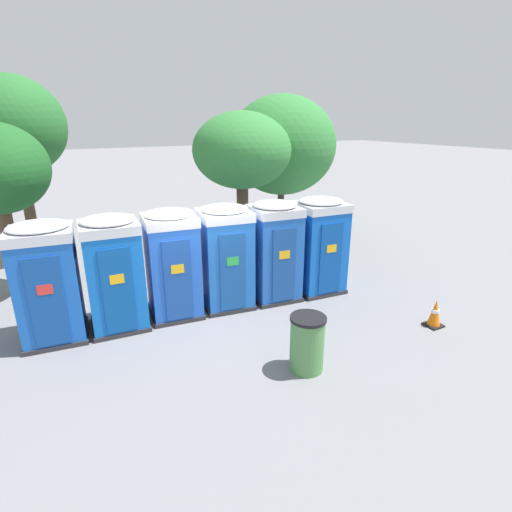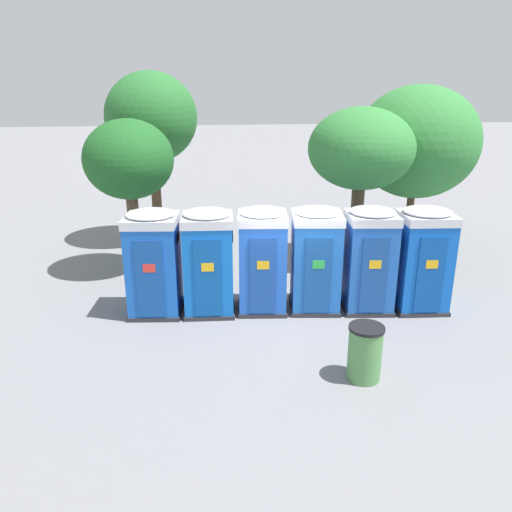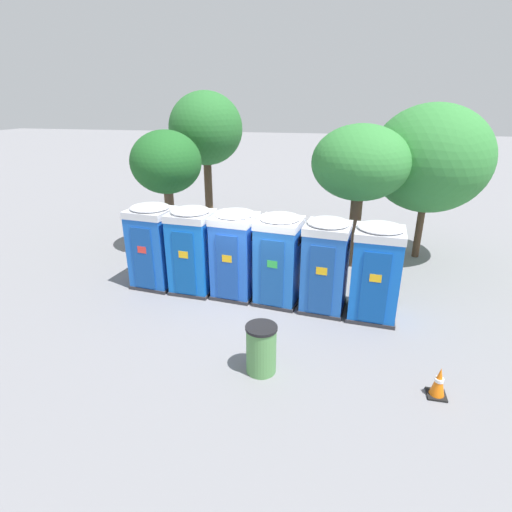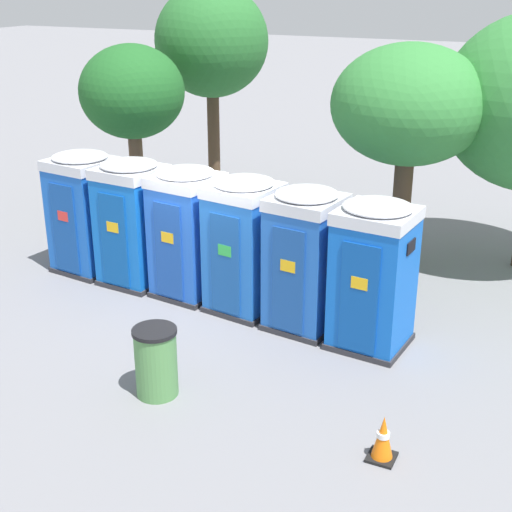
{
  "view_description": "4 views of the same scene",
  "coord_description": "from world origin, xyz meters",
  "px_view_note": "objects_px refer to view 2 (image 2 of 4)",
  "views": [
    {
      "loc": [
        -3.06,
        -8.36,
        4.43
      ],
      "look_at": [
        1.42,
        -0.12,
        1.19
      ],
      "focal_mm": 28.0,
      "sensor_mm": 36.0,
      "label": 1
    },
    {
      "loc": [
        -2.27,
        -11.02,
        5.24
      ],
      "look_at": [
        -0.79,
        0.1,
        1.38
      ],
      "focal_mm": 35.0,
      "sensor_mm": 36.0,
      "label": 2
    },
    {
      "loc": [
        2.18,
        -10.04,
        5.36
      ],
      "look_at": [
        0.0,
        0.02,
        1.3
      ],
      "focal_mm": 28.0,
      "sensor_mm": 36.0,
      "label": 3
    },
    {
      "loc": [
        6.16,
        -10.83,
        5.86
      ],
      "look_at": [
        0.92,
        -0.07,
        1.13
      ],
      "focal_mm": 50.0,
      "sensor_mm": 36.0,
      "label": 4
    }
  ],
  "objects_px": {
    "portapotty_3": "(316,259)",
    "street_tree_0": "(129,161)",
    "portapotty_5": "(422,259)",
    "street_tree_1": "(151,118)",
    "street_tree_2": "(417,142)",
    "portapotty_1": "(208,261)",
    "portapotty_2": "(262,259)",
    "trash_can": "(365,353)",
    "portapotty_0": "(154,262)",
    "portapotty_4": "(369,259)",
    "street_tree_3": "(361,150)"
  },
  "relations": [
    {
      "from": "portapotty_3",
      "to": "street_tree_0",
      "type": "distance_m",
      "value": 5.93
    },
    {
      "from": "portapotty_5",
      "to": "street_tree_1",
      "type": "distance_m",
      "value": 9.78
    },
    {
      "from": "street_tree_2",
      "to": "street_tree_0",
      "type": "bearing_deg",
      "value": -172.05
    },
    {
      "from": "portapotty_3",
      "to": "street_tree_1",
      "type": "height_order",
      "value": "street_tree_1"
    },
    {
      "from": "portapotty_3",
      "to": "street_tree_1",
      "type": "xyz_separation_m",
      "value": [
        -4.09,
        6.23,
        2.91
      ]
    },
    {
      "from": "portapotty_1",
      "to": "portapotty_5",
      "type": "xyz_separation_m",
      "value": [
        5.11,
        -0.49,
        -0.0
      ]
    },
    {
      "from": "portapotty_1",
      "to": "portapotty_2",
      "type": "relative_size",
      "value": 1.0
    },
    {
      "from": "portapotty_5",
      "to": "street_tree_2",
      "type": "bearing_deg",
      "value": 69.37
    },
    {
      "from": "portapotty_1",
      "to": "trash_can",
      "type": "height_order",
      "value": "portapotty_1"
    },
    {
      "from": "portapotty_0",
      "to": "trash_can",
      "type": "relative_size",
      "value": 2.35
    },
    {
      "from": "portapotty_4",
      "to": "street_tree_0",
      "type": "relative_size",
      "value": 0.58
    },
    {
      "from": "portapotty_4",
      "to": "portapotty_2",
      "type": "bearing_deg",
      "value": 173.35
    },
    {
      "from": "portapotty_2",
      "to": "portapotty_5",
      "type": "height_order",
      "value": "same"
    },
    {
      "from": "portapotty_3",
      "to": "trash_can",
      "type": "height_order",
      "value": "portapotty_3"
    },
    {
      "from": "street_tree_3",
      "to": "portapotty_5",
      "type": "bearing_deg",
      "value": -81.98
    },
    {
      "from": "portapotty_1",
      "to": "street_tree_1",
      "type": "xyz_separation_m",
      "value": [
        -1.53,
        6.08,
        2.91
      ]
    },
    {
      "from": "portapotty_1",
      "to": "street_tree_0",
      "type": "height_order",
      "value": "street_tree_0"
    },
    {
      "from": "portapotty_2",
      "to": "trash_can",
      "type": "relative_size",
      "value": 2.35
    },
    {
      "from": "portapotty_3",
      "to": "street_tree_1",
      "type": "relative_size",
      "value": 0.45
    },
    {
      "from": "portapotty_0",
      "to": "portapotty_5",
      "type": "height_order",
      "value": "same"
    },
    {
      "from": "portapotty_3",
      "to": "portapotty_5",
      "type": "xyz_separation_m",
      "value": [
        2.55,
        -0.33,
        -0.0
      ]
    },
    {
      "from": "portapotty_1",
      "to": "street_tree_1",
      "type": "height_order",
      "value": "street_tree_1"
    },
    {
      "from": "portapotty_4",
      "to": "portapotty_3",
      "type": "bearing_deg",
      "value": 172.28
    },
    {
      "from": "portapotty_3",
      "to": "street_tree_0",
      "type": "relative_size",
      "value": 0.58
    },
    {
      "from": "portapotty_2",
      "to": "street_tree_0",
      "type": "bearing_deg",
      "value": 136.85
    },
    {
      "from": "portapotty_2",
      "to": "street_tree_3",
      "type": "distance_m",
      "value": 5.0
    },
    {
      "from": "portapotty_4",
      "to": "portapotty_0",
      "type": "bearing_deg",
      "value": 175.06
    },
    {
      "from": "portapotty_0",
      "to": "portapotty_4",
      "type": "bearing_deg",
      "value": -4.94
    },
    {
      "from": "portapotty_2",
      "to": "street_tree_1",
      "type": "bearing_deg",
      "value": 114.72
    },
    {
      "from": "portapotty_1",
      "to": "trash_can",
      "type": "relative_size",
      "value": 2.35
    },
    {
      "from": "portapotty_1",
      "to": "street_tree_1",
      "type": "relative_size",
      "value": 0.45
    },
    {
      "from": "portapotty_0",
      "to": "trash_can",
      "type": "xyz_separation_m",
      "value": [
        4.01,
        -3.47,
        -0.74
      ]
    },
    {
      "from": "portapotty_3",
      "to": "street_tree_2",
      "type": "relative_size",
      "value": 0.48
    },
    {
      "from": "portapotty_2",
      "to": "street_tree_2",
      "type": "height_order",
      "value": "street_tree_2"
    },
    {
      "from": "street_tree_1",
      "to": "trash_can",
      "type": "height_order",
      "value": "street_tree_1"
    },
    {
      "from": "portapotty_1",
      "to": "portapotty_5",
      "type": "relative_size",
      "value": 1.0
    },
    {
      "from": "portapotty_2",
      "to": "portapotty_5",
      "type": "distance_m",
      "value": 3.85
    },
    {
      "from": "street_tree_2",
      "to": "trash_can",
      "type": "bearing_deg",
      "value": -118.65
    },
    {
      "from": "portapotty_4",
      "to": "street_tree_0",
      "type": "distance_m",
      "value": 7.04
    },
    {
      "from": "portapotty_2",
      "to": "street_tree_2",
      "type": "distance_m",
      "value": 7.44
    },
    {
      "from": "portapotty_2",
      "to": "portapotty_3",
      "type": "xyz_separation_m",
      "value": [
        1.28,
        -0.12,
        -0.0
      ]
    },
    {
      "from": "street_tree_3",
      "to": "portapotty_2",
      "type": "bearing_deg",
      "value": -137.74
    },
    {
      "from": "portapotty_3",
      "to": "portapotty_1",
      "type": "bearing_deg",
      "value": 176.45
    },
    {
      "from": "portapotty_0",
      "to": "street_tree_3",
      "type": "height_order",
      "value": "street_tree_3"
    },
    {
      "from": "portapotty_0",
      "to": "portapotty_5",
      "type": "bearing_deg",
      "value": -5.35
    },
    {
      "from": "portapotty_5",
      "to": "portapotty_0",
      "type": "bearing_deg",
      "value": 174.65
    },
    {
      "from": "portapotty_4",
      "to": "street_tree_2",
      "type": "relative_size",
      "value": 0.48
    },
    {
      "from": "portapotty_1",
      "to": "street_tree_0",
      "type": "relative_size",
      "value": 0.58
    },
    {
      "from": "portapotty_1",
      "to": "street_tree_2",
      "type": "distance_m",
      "value": 8.44
    },
    {
      "from": "street_tree_2",
      "to": "portapotty_2",
      "type": "bearing_deg",
      "value": -142.39
    }
  ]
}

